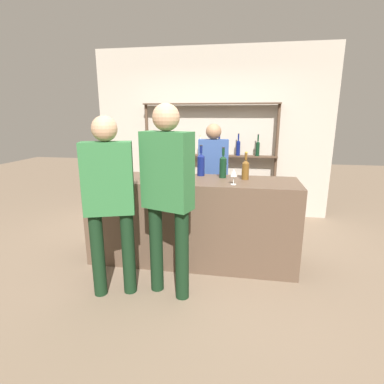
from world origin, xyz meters
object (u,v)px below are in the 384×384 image
server_behind_counter (213,172)px  counter_bottle_2 (223,166)px  wine_glass (234,173)px  ice_bucket (105,167)px  counter_bottle_1 (245,169)px  counter_bottle_3 (145,167)px  customer_center (167,188)px  counter_bottle_0 (201,164)px  customer_left (109,195)px

server_behind_counter → counter_bottle_2: bearing=9.5°
wine_glass → ice_bucket: (-1.50, 0.12, -0.00)m
counter_bottle_1 → counter_bottle_3: bearing=-172.5°
counter_bottle_1 → counter_bottle_3: size_ratio=0.87×
wine_glass → customer_center: 0.79m
counter_bottle_0 → ice_bucket: counter_bottle_0 is taller
server_behind_counter → customer_left: bearing=-31.9°
counter_bottle_1 → customer_center: bearing=-129.9°
server_behind_counter → counter_bottle_0: bearing=-14.8°
counter_bottle_1 → wine_glass: size_ratio=1.83×
counter_bottle_2 → counter_bottle_1: bearing=-11.5°
counter_bottle_0 → customer_center: bearing=-100.0°
counter_bottle_0 → counter_bottle_3: counter_bottle_0 is taller
counter_bottle_1 → customer_center: customer_center is taller
ice_bucket → customer_left: customer_left is taller
customer_left → server_behind_counter: size_ratio=1.07×
ice_bucket → customer_left: 0.86m
counter_bottle_2 → customer_center: 0.99m
wine_glass → ice_bucket: 1.50m
counter_bottle_1 → ice_bucket: size_ratio=1.28×
counter_bottle_0 → customer_center: 0.98m
customer_left → customer_center: (0.53, 0.09, 0.07)m
server_behind_counter → customer_center: bearing=-15.6°
customer_left → customer_center: customer_center is taller
wine_glass → counter_bottle_0: bearing=134.3°
ice_bucket → counter_bottle_0: bearing=15.0°
counter_bottle_3 → wine_glass: 1.03m
counter_bottle_0 → counter_bottle_2: bearing=-15.7°
ice_bucket → customer_center: 1.14m
counter_bottle_0 → counter_bottle_1: size_ratio=1.18×
counter_bottle_1 → wine_glass: 0.31m
customer_center → counter_bottle_3: bearing=52.1°
customer_left → counter_bottle_0: bearing=-52.2°
ice_bucket → counter_bottle_3: bearing=1.9°
server_behind_counter → customer_center: customer_center is taller
counter_bottle_3 → wine_glass: size_ratio=2.11×
counter_bottle_1 → counter_bottle_2: (-0.26, 0.05, 0.02)m
counter_bottle_1 → customer_center: (-0.70, -0.83, -0.05)m
counter_bottle_2 → wine_glass: (0.14, -0.34, -0.02)m
wine_glass → customer_center: customer_center is taller
counter_bottle_3 → wine_glass: counter_bottle_3 is taller
counter_bottle_3 → counter_bottle_1: bearing=7.5°
ice_bucket → server_behind_counter: bearing=36.3°
counter_bottle_1 → server_behind_counter: 0.84m
counter_bottle_0 → wine_glass: size_ratio=2.15×
counter_bottle_2 → server_behind_counter: 0.70m
counter_bottle_2 → counter_bottle_3: size_ratio=0.98×
wine_glass → customer_center: size_ratio=0.09×
counter_bottle_3 → customer_center: size_ratio=0.20×
ice_bucket → counter_bottle_1: bearing=5.8°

